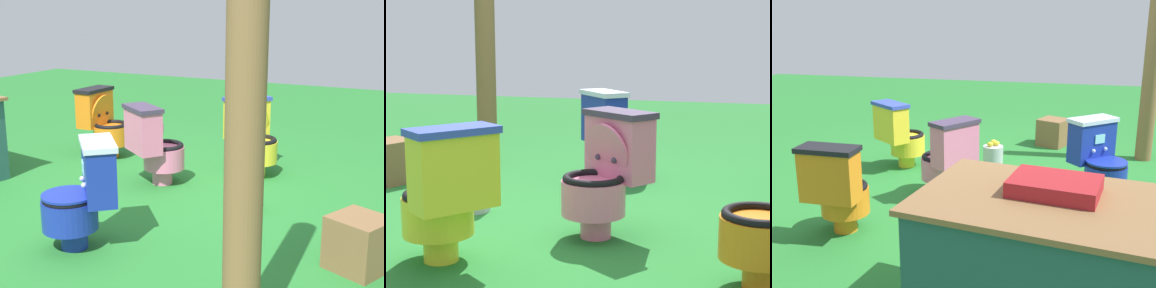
% 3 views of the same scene
% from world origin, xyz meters
% --- Properties ---
extents(ground, '(14.00, 14.00, 0.00)m').
position_xyz_m(ground, '(0.00, 0.00, 0.00)').
color(ground, '#26752D').
extents(toilet_blue, '(0.63, 0.63, 0.73)m').
position_xyz_m(toilet_blue, '(-0.99, -0.01, 0.37)').
color(toilet_blue, '#192D9E').
rests_on(toilet_blue, ground).
extents(toilet_yellow, '(0.62, 0.63, 0.73)m').
position_xyz_m(toilet_yellow, '(1.06, -0.42, 0.37)').
color(toilet_yellow, yellow).
rests_on(toilet_yellow, ground).
extents(toilet_pink, '(0.63, 0.61, 0.73)m').
position_xyz_m(toilet_pink, '(0.35, 0.24, 0.37)').
color(toilet_pink, pink).
rests_on(toilet_pink, ground).
extents(wooden_post, '(0.18, 0.18, 2.02)m').
position_xyz_m(wooden_post, '(-1.53, -1.35, 1.01)').
color(wooden_post, brown).
rests_on(wooden_post, ground).
extents(small_crate, '(0.42, 0.42, 0.34)m').
position_xyz_m(small_crate, '(-0.49, -1.70, 0.17)').
color(small_crate, brown).
rests_on(small_crate, ground).
extents(lemon_bucket, '(0.22, 0.22, 0.28)m').
position_xyz_m(lemon_bucket, '(0.10, -0.72, 0.12)').
color(lemon_bucket, '#B7B7BF').
rests_on(lemon_bucket, ground).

